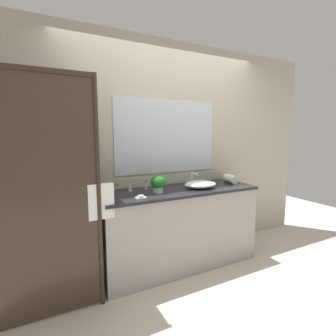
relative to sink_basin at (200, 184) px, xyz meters
name	(u,v)px	position (x,y,z in m)	size (l,w,h in m)	color
ground_plane	(179,265)	(-0.25, 0.04, -0.94)	(8.00, 8.00, 0.00)	beige
wall_back_with_mirror	(166,151)	(-0.25, 0.38, 0.36)	(4.40, 0.06, 2.60)	#B2A893
vanity_cabinet	(179,227)	(-0.25, 0.05, -0.49)	(1.80, 0.58, 0.90)	#9E9993
shower_enclosure	(56,194)	(-1.53, -0.15, 0.08)	(1.20, 0.59, 2.00)	#2D2319
sink_basin	(200,184)	(0.00, 0.00, 0.00)	(0.38, 0.29, 0.08)	white
faucet	(192,181)	(0.00, 0.18, 0.01)	(0.17, 0.15, 0.15)	silver
potted_plant	(158,183)	(-0.54, 0.00, 0.06)	(0.16, 0.16, 0.19)	beige
soap_dish	(141,197)	(-0.78, -0.14, -0.03)	(0.10, 0.07, 0.04)	silver
amenity_bottle_body_wash	(130,188)	(-0.78, 0.19, -0.01)	(0.03, 0.03, 0.08)	silver
amenity_bottle_conditioner	(146,185)	(-0.58, 0.22, 0.00)	(0.03, 0.03, 0.09)	silver
amenity_bottle_lotion	(106,190)	(-1.04, 0.18, 0.00)	(0.03, 0.03, 0.08)	silver
rolled_towel_near_edge	(230,179)	(0.51, 0.08, 0.01)	(0.10, 0.10, 0.21)	white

